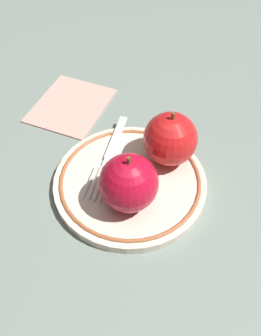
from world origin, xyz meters
TOP-DOWN VIEW (x-y plane):
  - ground_plane at (0.00, 0.00)m, footprint 2.00×2.00m
  - plate at (-0.01, 0.00)m, footprint 0.22×0.22m
  - apple_red_whole at (0.04, 0.05)m, footprint 0.08×0.08m
  - apple_second_whole at (0.00, -0.04)m, footprint 0.08×0.08m
  - fork at (-0.05, 0.04)m, footprint 0.03×0.17m
  - napkin_folded at (-0.15, 0.15)m, footprint 0.14×0.16m

SIDE VIEW (x-z plane):
  - ground_plane at x=0.00m, z-range 0.00..0.00m
  - napkin_folded at x=-0.15m, z-range 0.00..0.01m
  - plate at x=-0.01m, z-range 0.00..0.02m
  - fork at x=-0.05m, z-range 0.02..0.02m
  - apple_red_whole at x=0.04m, z-range 0.01..0.10m
  - apple_second_whole at x=0.00m, z-range 0.01..0.10m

